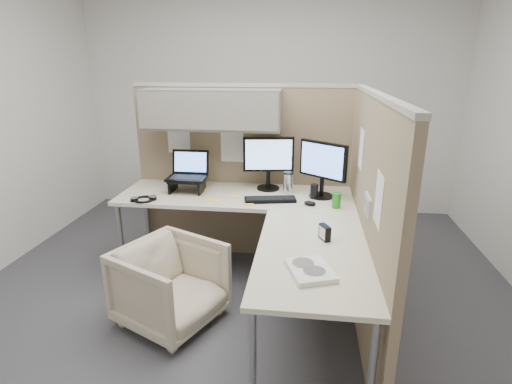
# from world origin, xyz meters

# --- Properties ---
(ground) EXTENTS (4.50, 4.50, 0.00)m
(ground) POSITION_xyz_m (0.00, 0.00, 0.00)
(ground) COLOR #3D3C41
(ground) RESTS_ON ground
(partition_back) EXTENTS (2.00, 0.36, 1.63)m
(partition_back) POSITION_xyz_m (-0.22, 0.83, 1.10)
(partition_back) COLOR #8F7B5E
(partition_back) RESTS_ON ground
(partition_right) EXTENTS (0.07, 2.03, 1.63)m
(partition_right) POSITION_xyz_m (0.90, -0.07, 0.82)
(partition_right) COLOR #8F7B5E
(partition_right) RESTS_ON ground
(desk) EXTENTS (2.00, 1.98, 0.73)m
(desk) POSITION_xyz_m (0.12, 0.13, 0.69)
(desk) COLOR beige
(desk) RESTS_ON ground
(office_chair) EXTENTS (0.81, 0.83, 0.65)m
(office_chair) POSITION_xyz_m (-0.45, -0.26, 0.33)
(office_chair) COLOR beige
(office_chair) RESTS_ON ground
(monitor_left) EXTENTS (0.44, 0.20, 0.47)m
(monitor_left) POSITION_xyz_m (0.15, 0.71, 1.00)
(monitor_left) COLOR black
(monitor_left) RESTS_ON desk
(monitor_right) EXTENTS (0.37, 0.29, 0.47)m
(monitor_right) POSITION_xyz_m (0.61, 0.55, 1.00)
(monitor_right) COLOR black
(monitor_right) RESTS_ON desk
(laptop_station) EXTENTS (0.33, 0.28, 0.34)m
(laptop_station) POSITION_xyz_m (-0.54, 0.58, 0.86)
(laptop_station) COLOR black
(laptop_station) RESTS_ON desk
(keyboard) EXTENTS (0.43, 0.22, 0.02)m
(keyboard) POSITION_xyz_m (0.20, 0.40, 0.74)
(keyboard) COLOR black
(keyboard) RESTS_ON desk
(mouse) EXTENTS (0.11, 0.08, 0.03)m
(mouse) POSITION_xyz_m (0.52, 0.33, 0.75)
(mouse) COLOR black
(mouse) RESTS_ON desk
(travel_mug) EXTENTS (0.09, 0.09, 0.19)m
(travel_mug) POSITION_xyz_m (0.33, 0.62, 0.82)
(travel_mug) COLOR silver
(travel_mug) RESTS_ON desk
(soda_can_green) EXTENTS (0.07, 0.07, 0.12)m
(soda_can_green) POSITION_xyz_m (0.72, 0.30, 0.79)
(soda_can_green) COLOR #268C1E
(soda_can_green) RESTS_ON desk
(soda_can_silver) EXTENTS (0.07, 0.07, 0.12)m
(soda_can_silver) POSITION_xyz_m (0.55, 0.51, 0.79)
(soda_can_silver) COLOR black
(soda_can_silver) RESTS_ON desk
(sticky_note_d) EXTENTS (0.08, 0.08, 0.01)m
(sticky_note_d) POSITION_xyz_m (-0.10, 0.47, 0.73)
(sticky_note_d) COLOR yellow
(sticky_note_d) RESTS_ON desk
(sticky_note_c) EXTENTS (0.09, 0.09, 0.01)m
(sticky_note_c) POSITION_xyz_m (-0.43, 0.63, 0.73)
(sticky_note_c) COLOR yellow
(sticky_note_c) RESTS_ON desk
(sticky_note_b) EXTENTS (0.08, 0.08, 0.01)m
(sticky_note_b) POSITION_xyz_m (0.04, 0.30, 0.73)
(sticky_note_b) COLOR yellow
(sticky_note_b) RESTS_ON desk
(sticky_note_a) EXTENTS (0.09, 0.09, 0.01)m
(sticky_note_a) POSITION_xyz_m (-0.27, 0.35, 0.73)
(sticky_note_a) COLOR yellow
(sticky_note_a) RESTS_ON desk
(headphones) EXTENTS (0.21, 0.21, 0.03)m
(headphones) POSITION_xyz_m (-0.83, 0.27, 0.74)
(headphones) COLOR black
(headphones) RESTS_ON desk
(paper_stack) EXTENTS (0.29, 0.33, 0.03)m
(paper_stack) POSITION_xyz_m (0.52, -0.74, 0.75)
(paper_stack) COLOR white
(paper_stack) RESTS_ON desk
(desk_clock) EXTENTS (0.08, 0.10, 0.10)m
(desk_clock) POSITION_xyz_m (0.61, -0.30, 0.78)
(desk_clock) COLOR black
(desk_clock) RESTS_ON desk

